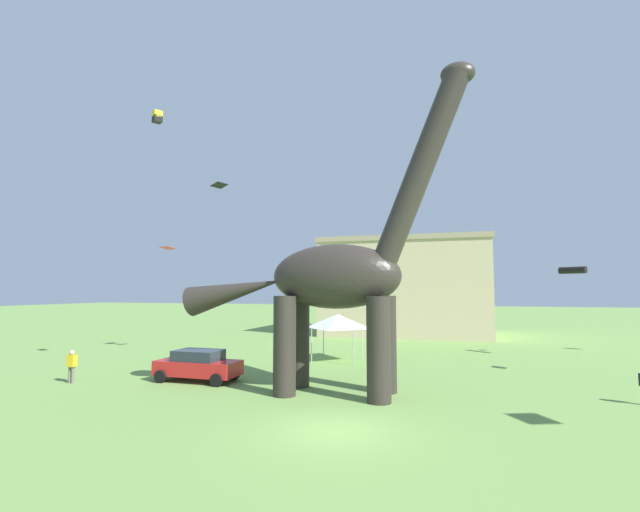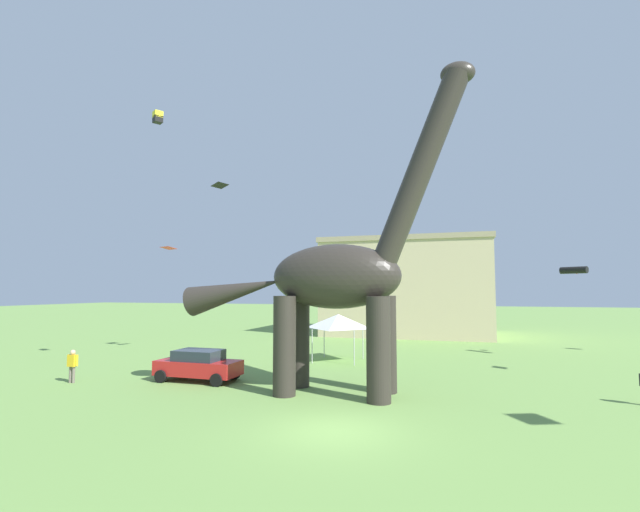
# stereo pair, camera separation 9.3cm
# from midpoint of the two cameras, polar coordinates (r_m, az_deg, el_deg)

# --- Properties ---
(ground_plane) EXTENTS (240.00, 240.00, 0.00)m
(ground_plane) POSITION_cam_midpoint_polar(r_m,az_deg,el_deg) (15.51, 2.00, -21.53)
(ground_plane) COLOR #6B9347
(dinosaur_sculpture) EXTENTS (13.71, 2.91, 14.34)m
(dinosaur_sculpture) POSITION_cam_midpoint_polar(r_m,az_deg,el_deg) (19.97, 1.95, -2.64)
(dinosaur_sculpture) COLOR #2D2823
(dinosaur_sculpture) RESTS_ON ground_plane
(parked_sedan_left) EXTENTS (4.22, 2.01, 1.55)m
(parked_sedan_left) POSITION_cam_midpoint_polar(r_m,az_deg,el_deg) (23.83, -15.24, -13.34)
(parked_sedan_left) COLOR red
(parked_sedan_left) RESTS_ON ground_plane
(person_far_spectator) EXTENTS (0.60, 0.27, 1.61)m
(person_far_spectator) POSITION_cam_midpoint_polar(r_m,az_deg,el_deg) (25.67, -29.12, -11.90)
(person_far_spectator) COLOR #6B6056
(person_far_spectator) RESTS_ON ground_plane
(festival_canopy_tent) EXTENTS (3.15, 3.15, 3.00)m
(festival_canopy_tent) POSITION_cam_midpoint_polar(r_m,az_deg,el_deg) (29.13, 2.45, -8.38)
(festival_canopy_tent) COLOR #B2B2B7
(festival_canopy_tent) RESTS_ON ground_plane
(kite_mid_center) EXTENTS (1.00, 1.19, 0.23)m
(kite_mid_center) POSITION_cam_midpoint_polar(r_m,az_deg,el_deg) (31.25, -12.66, 8.85)
(kite_mid_center) COLOR black
(kite_apex) EXTENTS (1.66, 1.73, 0.49)m
(kite_apex) POSITION_cam_midpoint_polar(r_m,az_deg,el_deg) (34.02, 30.02, -1.59)
(kite_apex) COLOR black
(kite_near_low) EXTENTS (0.63, 0.63, 0.65)m
(kite_near_low) POSITION_cam_midpoint_polar(r_m,az_deg,el_deg) (27.80, -20.03, 16.42)
(kite_near_low) COLOR yellow
(kite_far_right) EXTENTS (1.29, 1.12, 0.16)m
(kite_far_right) POSITION_cam_midpoint_polar(r_m,az_deg,el_deg) (35.25, -18.82, 0.98)
(kite_far_right) COLOR red
(background_building_block) EXTENTS (16.66, 11.92, 9.79)m
(background_building_block) POSITION_cam_midpoint_polar(r_m,az_deg,el_deg) (47.87, 11.28, -3.91)
(background_building_block) COLOR #CCB78E
(background_building_block) RESTS_ON ground_plane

